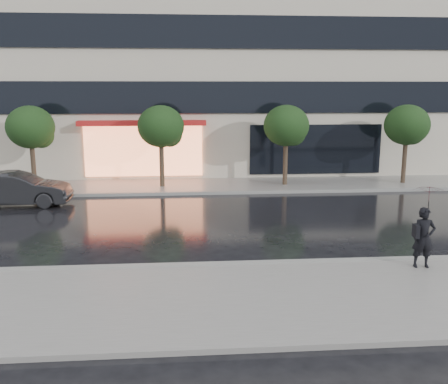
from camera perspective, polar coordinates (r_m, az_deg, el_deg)
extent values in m
plane|color=black|center=(14.74, 3.12, -7.16)|extent=(120.00, 120.00, 0.00)
cube|color=slate|center=(11.72, 5.26, -12.04)|extent=(60.00, 4.50, 0.12)
cube|color=slate|center=(24.59, -0.03, 0.76)|extent=(60.00, 3.50, 0.12)
cube|color=gray|center=(13.78, 3.67, -8.24)|extent=(60.00, 0.25, 0.14)
cube|color=gray|center=(22.88, 0.31, -0.06)|extent=(60.00, 0.25, 0.14)
cube|color=#B8AD9C|center=(32.14, -1.18, 19.38)|extent=(30.00, 12.00, 18.00)
cube|color=black|center=(25.82, -0.33, 10.76)|extent=(28.00, 0.12, 1.60)
cube|color=black|center=(25.95, -0.34, 17.84)|extent=(28.00, 0.12, 1.60)
cube|color=#FF8C59|center=(26.01, -9.17, 4.65)|extent=(6.00, 0.10, 2.60)
cube|color=red|center=(25.54, -9.34, 7.79)|extent=(6.40, 0.70, 0.25)
cube|color=black|center=(26.84, 10.42, 4.83)|extent=(7.00, 0.10, 2.60)
cylinder|color=#33261C|center=(25.12, -20.93, 2.61)|extent=(0.22, 0.22, 2.20)
ellipsoid|color=black|center=(24.91, -21.26, 6.93)|extent=(2.20, 2.20, 1.98)
sphere|color=black|center=(25.02, -20.18, 6.10)|extent=(1.20, 1.20, 1.20)
cylinder|color=#33261C|center=(24.12, -7.12, 2.95)|extent=(0.22, 0.22, 2.20)
ellipsoid|color=black|center=(23.90, -7.23, 7.46)|extent=(2.20, 2.20, 1.98)
sphere|color=black|center=(24.12, -6.23, 6.57)|extent=(1.20, 1.20, 1.20)
cylinder|color=#33261C|center=(24.58, 7.02, 3.12)|extent=(0.22, 0.22, 2.20)
ellipsoid|color=black|center=(24.37, 7.13, 7.54)|extent=(2.20, 2.20, 1.98)
sphere|color=black|center=(24.68, 7.93, 6.64)|extent=(1.20, 1.20, 1.20)
cylinder|color=#33261C|center=(26.44, 19.89, 3.12)|extent=(0.22, 0.22, 2.20)
ellipsoid|color=black|center=(26.24, 20.18, 7.22)|extent=(2.20, 2.20, 1.98)
sphere|color=black|center=(26.62, 20.73, 6.37)|extent=(1.20, 1.20, 1.20)
imported|color=black|center=(22.18, -22.54, 0.30)|extent=(4.26, 1.54, 1.40)
imported|color=black|center=(14.18, 21.86, -4.87)|extent=(0.62, 0.43, 1.62)
imported|color=#34090F|center=(13.95, 22.38, -0.85)|extent=(0.88, 0.89, 0.74)
cylinder|color=black|center=(14.05, 22.25, -2.54)|extent=(0.02, 0.02, 0.81)
cube|color=black|center=(13.99, 21.09, -4.20)|extent=(0.13, 0.31, 0.34)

